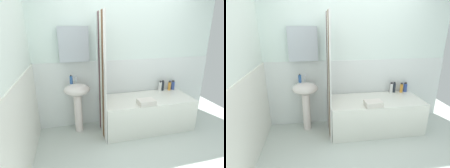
# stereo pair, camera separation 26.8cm
# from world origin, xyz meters

# --- Properties ---
(ground_plane) EXTENTS (4.80, 5.60, 0.04)m
(ground_plane) POSITION_xyz_m (0.00, 0.00, -0.02)
(ground_plane) COLOR silver
(wall_back_tiled) EXTENTS (3.60, 0.18, 2.40)m
(wall_back_tiled) POSITION_xyz_m (-0.05, 1.26, 1.14)
(wall_back_tiled) COLOR white
(wall_back_tiled) RESTS_ON ground_plane
(wall_left_tiled) EXTENTS (0.07, 1.81, 2.40)m
(wall_left_tiled) POSITION_xyz_m (-1.57, 0.34, 1.12)
(wall_left_tiled) COLOR white
(wall_left_tiled) RESTS_ON ground_plane
(sink) EXTENTS (0.44, 0.34, 0.87)m
(sink) POSITION_xyz_m (-0.86, 1.03, 0.64)
(sink) COLOR silver
(sink) RESTS_ON ground_plane
(faucet) EXTENTS (0.03, 0.12, 0.12)m
(faucet) POSITION_xyz_m (-0.86, 1.11, 0.93)
(faucet) COLOR silver
(faucet) RESTS_ON sink
(soap_dispenser) EXTENTS (0.05, 0.05, 0.15)m
(soap_dispenser) POSITION_xyz_m (-0.94, 1.07, 0.94)
(soap_dispenser) COLOR #2D599E
(soap_dispenser) RESTS_ON sink
(bathtub) EXTENTS (1.60, 0.71, 0.57)m
(bathtub) POSITION_xyz_m (0.34, 0.87, 0.28)
(bathtub) COLOR silver
(bathtub) RESTS_ON ground_plane
(shower_curtain) EXTENTS (0.01, 0.71, 2.00)m
(shower_curtain) POSITION_xyz_m (-0.47, 0.87, 1.00)
(shower_curtain) COLOR white
(shower_curtain) RESTS_ON ground_plane
(shampoo_bottle) EXTENTS (0.07, 0.07, 0.18)m
(shampoo_bottle) POSITION_xyz_m (1.04, 1.17, 0.65)
(shampoo_bottle) COLOR #334C9B
(shampoo_bottle) RESTS_ON bathtub
(lotion_bottle) EXTENTS (0.06, 0.06, 0.19)m
(lotion_bottle) POSITION_xyz_m (0.95, 1.14, 0.65)
(lotion_bottle) COLOR gold
(lotion_bottle) RESTS_ON bathtub
(body_wash_bottle) EXTENTS (0.06, 0.06, 0.20)m
(body_wash_bottle) POSITION_xyz_m (0.81, 1.16, 0.66)
(body_wash_bottle) COLOR #242C35
(body_wash_bottle) RESTS_ON bathtub
(conditioner_bottle) EXTENTS (0.06, 0.06, 0.20)m
(conditioner_bottle) POSITION_xyz_m (0.75, 1.14, 0.66)
(conditioner_bottle) COLOR white
(conditioner_bottle) RESTS_ON bathtub
(towel_folded) EXTENTS (0.28, 0.20, 0.08)m
(towel_folded) POSITION_xyz_m (0.22, 0.62, 0.61)
(towel_folded) COLOR silver
(towel_folded) RESTS_ON bathtub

